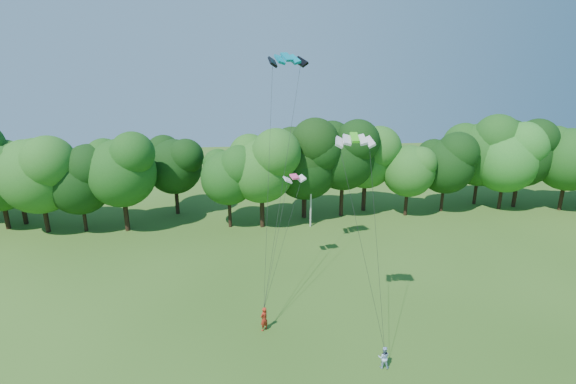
{
  "coord_description": "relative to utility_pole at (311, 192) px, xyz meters",
  "views": [
    {
      "loc": [
        -4.26,
        -16.26,
        20.02
      ],
      "look_at": [
        -1.35,
        13.0,
        10.68
      ],
      "focal_mm": 28.0,
      "sensor_mm": 36.0,
      "label": 1
    }
  ],
  "objects": [
    {
      "name": "kite_flyer_right",
      "position": [
        1.14,
        -25.08,
        -3.45
      ],
      "size": [
        0.87,
        0.74,
        1.57
      ],
      "primitive_type": "imported",
      "rotation": [
        0.0,
        0.0,
        2.93
      ],
      "color": "#B2CCF7",
      "rests_on": "ground"
    },
    {
      "name": "kite_flyer_left",
      "position": [
        -6.47,
        -20.14,
        -3.29
      ],
      "size": [
        0.82,
        0.81,
        1.9
      ],
      "primitive_type": "imported",
      "rotation": [
        0.0,
        0.0,
        3.88
      ],
      "color": "#B32917",
      "rests_on": "ground"
    },
    {
      "name": "kite_green",
      "position": [
        -0.45,
        -21.03,
        10.38
      ],
      "size": [
        2.52,
        1.22,
        0.53
      ],
      "rotation": [
        0.0,
        0.0,
        -0.05
      ],
      "color": "#45CE1E",
      "rests_on": "ground"
    },
    {
      "name": "tree_back_west",
      "position": [
        -34.01,
        4.23,
        2.56
      ],
      "size": [
        7.48,
        7.48,
        10.88
      ],
      "color": "black",
      "rests_on": "ground"
    },
    {
      "name": "kite_pink",
      "position": [
        -3.17,
        -10.85,
        5.0
      ],
      "size": [
        2.14,
        1.42,
        0.3
      ],
      "rotation": [
        0.0,
        0.0,
        0.25
      ],
      "color": "#FA4586",
      "rests_on": "ground"
    },
    {
      "name": "tree_back_center",
      "position": [
        -0.42,
        3.13,
        3.83
      ],
      "size": [
        8.89,
        8.89,
        12.92
      ],
      "color": "#342714",
      "rests_on": "ground"
    },
    {
      "name": "kite_teal",
      "position": [
        -3.93,
        -11.67,
        15.21
      ],
      "size": [
        3.36,
        2.25,
        0.72
      ],
      "rotation": [
        0.0,
        0.0,
        0.32
      ],
      "color": "#047D94",
      "rests_on": "ground"
    },
    {
      "name": "utility_pole",
      "position": [
        0.0,
        0.0,
        0.0
      ],
      "size": [
        1.64,
        0.34,
        8.25
      ],
      "rotation": [
        0.0,
        0.0,
        0.16
      ],
      "color": "#B8B9AF",
      "rests_on": "ground"
    },
    {
      "name": "tree_back_east",
      "position": [
        25.62,
        3.64,
        3.88
      ],
      "size": [
        8.94,
        8.94,
        13.01
      ],
      "color": "#372816",
      "rests_on": "ground"
    }
  ]
}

